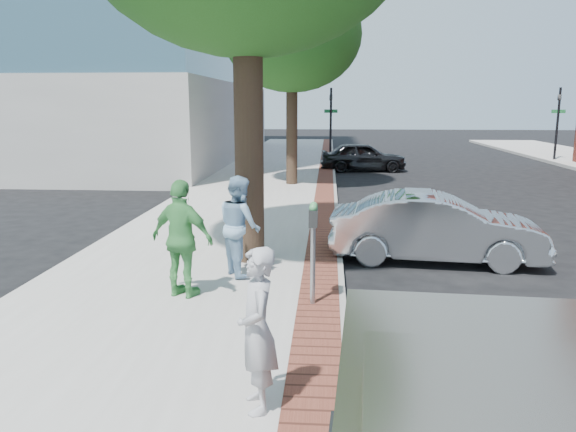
# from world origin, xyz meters

# --- Properties ---
(ground) EXTENTS (120.00, 120.00, 0.00)m
(ground) POSITION_xyz_m (0.00, 0.00, 0.00)
(ground) COLOR black
(ground) RESTS_ON ground
(sidewalk) EXTENTS (5.00, 60.00, 0.15)m
(sidewalk) POSITION_xyz_m (-1.50, 8.00, 0.07)
(sidewalk) COLOR #9E9991
(sidewalk) RESTS_ON ground
(brick_strip) EXTENTS (0.60, 60.00, 0.01)m
(brick_strip) POSITION_xyz_m (0.70, 8.00, 0.15)
(brick_strip) COLOR brown
(brick_strip) RESTS_ON sidewalk
(curb) EXTENTS (0.10, 60.00, 0.15)m
(curb) POSITION_xyz_m (1.05, 8.00, 0.07)
(curb) COLOR gray
(curb) RESTS_ON ground
(office_base) EXTENTS (18.20, 22.20, 4.00)m
(office_base) POSITION_xyz_m (-13.00, 22.00, 2.00)
(office_base) COLOR gray
(office_base) RESTS_ON ground
(signal_near) EXTENTS (0.70, 0.15, 3.80)m
(signal_near) POSITION_xyz_m (0.90, 22.00, 2.25)
(signal_near) COLOR black
(signal_near) RESTS_ON ground
(signal_far) EXTENTS (0.70, 0.15, 3.80)m
(signal_far) POSITION_xyz_m (12.50, 22.00, 2.25)
(signal_far) COLOR black
(signal_far) RESTS_ON ground
(tree_far) EXTENTS (4.80, 4.80, 7.14)m
(tree_far) POSITION_xyz_m (-0.50, 12.00, 5.30)
(tree_far) COLOR black
(tree_far) RESTS_ON sidewalk
(parking_meter) EXTENTS (0.12, 0.32, 1.47)m
(parking_meter) POSITION_xyz_m (0.61, -0.38, 1.21)
(parking_meter) COLOR gray
(parking_meter) RESTS_ON sidewalk
(person_gray) EXTENTS (0.51, 0.65, 1.56)m
(person_gray) POSITION_xyz_m (0.18, -3.22, 0.93)
(person_gray) COLOR #A1A0A5
(person_gray) RESTS_ON sidewalk
(person_officer) EXTENTS (0.96, 1.02, 1.67)m
(person_officer) POSITION_xyz_m (-0.65, 1.00, 0.99)
(person_officer) COLOR #80A6C6
(person_officer) RESTS_ON sidewalk
(person_green) EXTENTS (1.11, 0.76, 1.75)m
(person_green) POSITION_xyz_m (-1.31, -0.17, 1.03)
(person_green) COLOR #479C4F
(person_green) RESTS_ON sidewalk
(sedan_silver) EXTENTS (4.11, 1.79, 1.31)m
(sedan_silver) POSITION_xyz_m (2.87, 2.55, 0.66)
(sedan_silver) COLOR silver
(sedan_silver) RESTS_ON ground
(bg_car) EXTENTS (3.89, 1.74, 1.30)m
(bg_car) POSITION_xyz_m (2.36, 17.34, 0.65)
(bg_car) COLOR black
(bg_car) RESTS_ON ground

